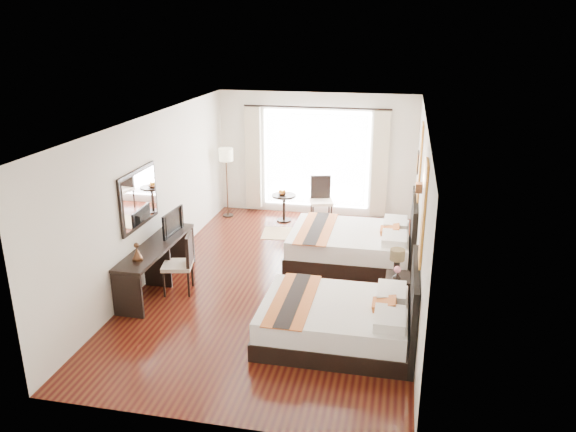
% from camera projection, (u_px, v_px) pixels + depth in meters
% --- Properties ---
extents(floor, '(4.50, 7.50, 0.01)m').
position_uv_depth(floor, '(281.00, 281.00, 9.73)').
color(floor, black).
rests_on(floor, ground).
extents(ceiling, '(4.50, 7.50, 0.02)m').
position_uv_depth(ceiling, '(280.00, 120.00, 8.82)').
color(ceiling, white).
rests_on(ceiling, wall_headboard).
extents(wall_headboard, '(0.01, 7.50, 2.80)m').
position_uv_depth(wall_headboard, '(420.00, 213.00, 8.84)').
color(wall_headboard, silver).
rests_on(wall_headboard, floor).
extents(wall_desk, '(0.01, 7.50, 2.80)m').
position_uv_depth(wall_desk, '(154.00, 196.00, 9.71)').
color(wall_desk, silver).
rests_on(wall_desk, floor).
extents(wall_window, '(4.50, 0.01, 2.80)m').
position_uv_depth(wall_window, '(316.00, 155.00, 12.74)').
color(wall_window, silver).
rests_on(wall_window, floor).
extents(wall_entry, '(4.50, 0.01, 2.80)m').
position_uv_depth(wall_entry, '(203.00, 312.00, 5.81)').
color(wall_entry, silver).
rests_on(wall_entry, floor).
extents(window_glass, '(2.40, 0.02, 2.20)m').
position_uv_depth(window_glass, '(316.00, 159.00, 12.76)').
color(window_glass, white).
rests_on(window_glass, wall_window).
extents(sheer_curtain, '(2.30, 0.02, 2.10)m').
position_uv_depth(sheer_curtain, '(316.00, 160.00, 12.70)').
color(sheer_curtain, white).
rests_on(sheer_curtain, wall_window).
extents(drape_left, '(0.35, 0.14, 2.35)m').
position_uv_depth(drape_left, '(253.00, 158.00, 12.95)').
color(drape_left, '#BFAF94').
rests_on(drape_left, floor).
extents(drape_right, '(0.35, 0.14, 2.35)m').
position_uv_depth(drape_right, '(380.00, 164.00, 12.39)').
color(drape_right, '#BFAF94').
rests_on(drape_right, floor).
extents(art_panel_near, '(0.03, 0.50, 1.35)m').
position_uv_depth(art_panel_near, '(423.00, 214.00, 7.09)').
color(art_panel_near, '#9B2B16').
rests_on(art_panel_near, wall_headboard).
extents(art_panel_far, '(0.03, 0.50, 1.35)m').
position_uv_depth(art_panel_far, '(420.00, 162.00, 9.71)').
color(art_panel_far, '#9B2B16').
rests_on(art_panel_far, wall_headboard).
extents(wall_sconce, '(0.10, 0.14, 0.14)m').
position_uv_depth(wall_sconce, '(419.00, 188.00, 8.31)').
color(wall_sconce, '#402616').
rests_on(wall_sconce, wall_headboard).
extents(mirror_frame, '(0.04, 1.25, 0.95)m').
position_uv_depth(mirror_frame, '(139.00, 198.00, 9.08)').
color(mirror_frame, black).
rests_on(mirror_frame, wall_desk).
extents(mirror_glass, '(0.01, 1.12, 0.82)m').
position_uv_depth(mirror_glass, '(140.00, 198.00, 9.07)').
color(mirror_glass, white).
rests_on(mirror_glass, mirror_frame).
extents(bed_near, '(2.14, 1.67, 1.20)m').
position_uv_depth(bed_near, '(341.00, 320.00, 7.82)').
color(bed_near, black).
rests_on(bed_near, floor).
extents(bed_far, '(2.28, 1.78, 1.29)m').
position_uv_depth(bed_far, '(355.00, 244.00, 10.44)').
color(bed_far, black).
rests_on(bed_far, floor).
extents(nightstand, '(0.38, 0.47, 0.45)m').
position_uv_depth(nightstand, '(397.00, 289.00, 8.91)').
color(nightstand, black).
rests_on(nightstand, floor).
extents(table_lamp, '(0.23, 0.23, 0.37)m').
position_uv_depth(table_lamp, '(397.00, 256.00, 8.83)').
color(table_lamp, black).
rests_on(table_lamp, nightstand).
extents(vase, '(0.16, 0.16, 0.13)m').
position_uv_depth(vase, '(397.00, 274.00, 8.65)').
color(vase, black).
rests_on(vase, nightstand).
extents(console_desk, '(0.50, 2.20, 0.76)m').
position_uv_depth(console_desk, '(157.00, 266.00, 9.41)').
color(console_desk, black).
rests_on(console_desk, floor).
extents(television, '(0.14, 0.74, 0.42)m').
position_uv_depth(television, '(169.00, 222.00, 9.73)').
color(television, black).
rests_on(television, console_desk).
extents(bronze_figurine, '(0.22, 0.22, 0.25)m').
position_uv_depth(bronze_figurine, '(137.00, 253.00, 8.64)').
color(bronze_figurine, '#402616').
rests_on(bronze_figurine, console_desk).
extents(desk_chair, '(0.56, 0.56, 1.02)m').
position_uv_depth(desk_chair, '(179.00, 274.00, 9.25)').
color(desk_chair, beige).
rests_on(desk_chair, floor).
extents(floor_lamp, '(0.32, 0.32, 1.60)m').
position_uv_depth(floor_lamp, '(226.00, 159.00, 12.55)').
color(floor_lamp, black).
rests_on(floor_lamp, floor).
extents(side_table, '(0.53, 0.53, 0.62)m').
position_uv_depth(side_table, '(284.00, 208.00, 12.58)').
color(side_table, black).
rests_on(side_table, floor).
extents(fruit_bowl, '(0.23, 0.23, 0.05)m').
position_uv_depth(fruit_bowl, '(282.00, 194.00, 12.46)').
color(fruit_bowl, '#452E18').
rests_on(fruit_bowl, side_table).
extents(window_chair, '(0.58, 0.58, 1.03)m').
position_uv_depth(window_chair, '(321.00, 209.00, 12.51)').
color(window_chair, beige).
rests_on(window_chair, floor).
extents(jute_rug, '(1.19, 0.87, 0.01)m').
position_uv_depth(jute_rug, '(289.00, 234.00, 11.90)').
color(jute_rug, tan).
rests_on(jute_rug, floor).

